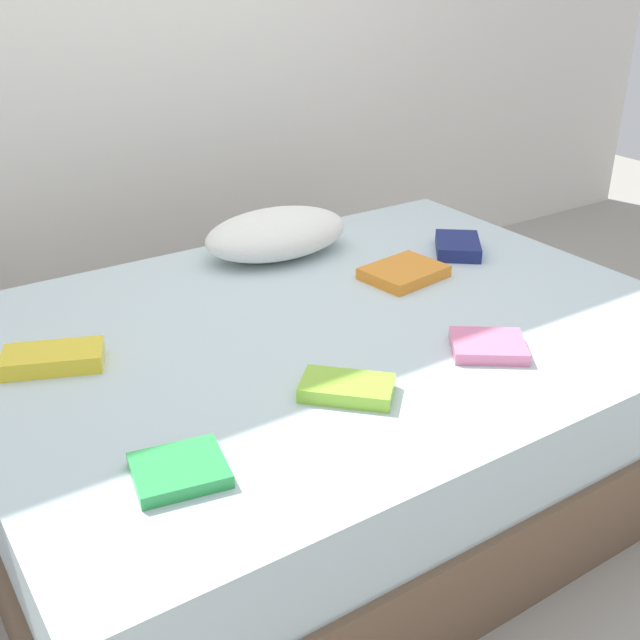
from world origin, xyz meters
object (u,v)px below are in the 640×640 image
at_px(bed, 329,396).
at_px(textbook_lime, 347,388).
at_px(textbook_yellow, 53,358).
at_px(textbook_pink, 488,346).
at_px(textbook_navy, 458,246).
at_px(textbook_green, 179,470).
at_px(pillow, 277,233).
at_px(textbook_orange, 404,272).

xyz_separation_m(bed, textbook_lime, (-0.19, -0.35, 0.27)).
bearing_deg(textbook_yellow, textbook_pink, -7.13).
bearing_deg(textbook_navy, textbook_green, 154.04).
bearing_deg(textbook_lime, bed, 106.92).
relative_size(pillow, textbook_navy, 2.44).
distance_m(textbook_yellow, textbook_navy, 1.39).
relative_size(pillow, textbook_yellow, 2.09).
bearing_deg(textbook_orange, textbook_yellow, 169.75).
distance_m(textbook_yellow, textbook_orange, 1.10).
bearing_deg(textbook_yellow, textbook_green, -60.01).
bearing_deg(textbook_lime, pillow, 114.78).
distance_m(pillow, textbook_pink, 0.91).
relative_size(textbook_yellow, textbook_lime, 1.13).
distance_m(textbook_green, textbook_navy, 1.45).
height_order(textbook_yellow, textbook_green, textbook_yellow).
bearing_deg(textbook_lime, textbook_navy, 77.93).
relative_size(textbook_pink, textbook_green, 1.03).
bearing_deg(textbook_navy, textbook_pink, -177.41).
bearing_deg(bed, textbook_yellow, 167.22).
height_order(bed, textbook_navy, textbook_navy).
bearing_deg(textbook_navy, textbook_orange, 142.58).
height_order(bed, textbook_yellow, textbook_yellow).
relative_size(bed, textbook_lime, 9.21).
relative_size(textbook_yellow, textbook_orange, 1.01).
bearing_deg(textbook_green, textbook_pink, 13.74).
bearing_deg(bed, textbook_green, -146.93).
xyz_separation_m(textbook_pink, textbook_orange, (0.13, 0.50, 0.00)).
distance_m(textbook_green, textbook_orange, 1.15).
distance_m(textbook_yellow, textbook_green, 0.59).
relative_size(textbook_pink, textbook_lime, 0.87).
distance_m(textbook_navy, textbook_orange, 0.30).
distance_m(textbook_pink, textbook_yellow, 1.11).
relative_size(textbook_green, textbook_navy, 0.87).
bearing_deg(textbook_orange, pillow, 112.32).
xyz_separation_m(textbook_pink, textbook_navy, (0.42, 0.58, 0.01)).
bearing_deg(pillow, bed, -104.55).
bearing_deg(textbook_orange, bed, -169.49).
bearing_deg(bed, pillow, 75.45).
bearing_deg(pillow, textbook_lime, -110.40).
bearing_deg(textbook_green, textbook_yellow, 108.83).
bearing_deg(textbook_navy, textbook_yellow, 130.10).
bearing_deg(pillow, textbook_green, -129.71).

